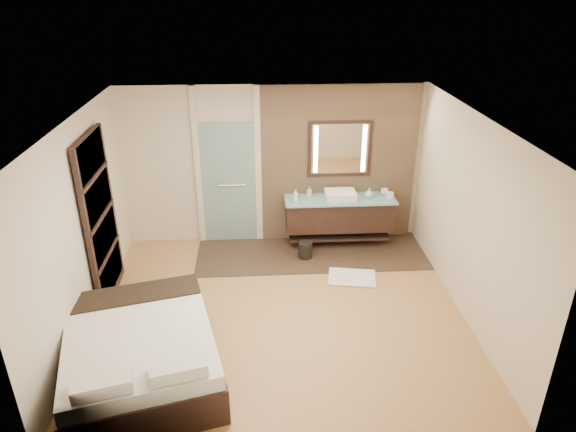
{
  "coord_description": "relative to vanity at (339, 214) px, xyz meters",
  "views": [
    {
      "loc": [
        -0.26,
        -5.88,
        4.25
      ],
      "look_at": [
        0.15,
        0.6,
        1.18
      ],
      "focal_mm": 32.0,
      "sensor_mm": 36.0,
      "label": 1
    }
  ],
  "objects": [
    {
      "name": "bath_mat",
      "position": [
        0.05,
        -1.13,
        -0.56
      ],
      "size": [
        0.8,
        0.62,
        0.02
      ],
      "primitive_type": "cube",
      "rotation": [
        0.0,
        0.0,
        -0.18
      ],
      "color": "white",
      "rests_on": "floor"
    },
    {
      "name": "tissue_box",
      "position": [
        0.82,
        -0.05,
        0.33
      ],
      "size": [
        0.13,
        0.13,
        0.1
      ],
      "primitive_type": "cube",
      "rotation": [
        0.0,
        0.0,
        -0.11
      ],
      "color": "silver",
      "rests_on": "vanity"
    },
    {
      "name": "cup",
      "position": [
        0.78,
        0.12,
        0.34
      ],
      "size": [
        0.17,
        0.17,
        0.1
      ],
      "primitive_type": "imported",
      "rotation": [
        0.0,
        0.0,
        -0.38
      ],
      "color": "white",
      "rests_on": "vanity"
    },
    {
      "name": "soap_bottle_c",
      "position": [
        0.48,
        -0.01,
        0.37
      ],
      "size": [
        0.16,
        0.16,
        0.17
      ],
      "primitive_type": "imported",
      "rotation": [
        0.0,
        0.0,
        -0.22
      ],
      "color": "silver",
      "rests_on": "vanity"
    },
    {
      "name": "waste_bin",
      "position": [
        -0.62,
        -0.44,
        -0.44
      ],
      "size": [
        0.29,
        0.29,
        0.29
      ],
      "primitive_type": "cylinder",
      "rotation": [
        0.0,
        0.0,
        -0.32
      ],
      "color": "black",
      "rests_on": "floor"
    },
    {
      "name": "bed",
      "position": [
        -2.75,
        -3.08,
        -0.25
      ],
      "size": [
        2.08,
        2.38,
        0.79
      ],
      "rotation": [
        0.0,
        0.0,
        0.24
      ],
      "color": "black",
      "rests_on": "floor"
    },
    {
      "name": "mirror_unit",
      "position": [
        0.0,
        0.24,
        1.07
      ],
      "size": [
        1.06,
        0.04,
        0.96
      ],
      "color": "black",
      "rests_on": "stone_wall"
    },
    {
      "name": "floor",
      "position": [
        -1.1,
        -1.92,
        -0.58
      ],
      "size": [
        5.0,
        5.0,
        0.0
      ],
      "primitive_type": "plane",
      "color": "#B08249",
      "rests_on": "ground"
    },
    {
      "name": "frosted_door",
      "position": [
        -1.85,
        0.28,
        0.56
      ],
      "size": [
        1.1,
        0.12,
        2.7
      ],
      "color": "#BAECE7",
      "rests_on": "floor"
    },
    {
      "name": "soap_bottle_b",
      "position": [
        -0.5,
        0.13,
        0.37
      ],
      "size": [
        0.07,
        0.08,
        0.16
      ],
      "primitive_type": "imported",
      "rotation": [
        0.0,
        0.0,
        -0.02
      ],
      "color": "#B2B2B2",
      "rests_on": "vanity"
    },
    {
      "name": "tile_strip",
      "position": [
        -0.5,
        -0.32,
        -0.57
      ],
      "size": [
        3.8,
        1.3,
        0.01
      ],
      "primitive_type": "cube",
      "color": "#32231B",
      "rests_on": "floor"
    },
    {
      "name": "vanity",
      "position": [
        0.0,
        0.0,
        0.0
      ],
      "size": [
        1.85,
        0.55,
        0.88
      ],
      "color": "black",
      "rests_on": "stone_wall"
    },
    {
      "name": "soap_bottle_a",
      "position": [
        -0.75,
        -0.1,
        0.39
      ],
      "size": [
        0.09,
        0.09,
        0.21
      ],
      "primitive_type": "imported",
      "rotation": [
        0.0,
        0.0,
        -0.16
      ],
      "color": "white",
      "rests_on": "vanity"
    },
    {
      "name": "shoji_partition",
      "position": [
        -3.53,
        -1.32,
        0.63
      ],
      "size": [
        0.06,
        1.2,
        2.4
      ],
      "color": "black",
      "rests_on": "floor"
    },
    {
      "name": "stone_wall",
      "position": [
        0.0,
        0.29,
        0.77
      ],
      "size": [
        2.6,
        0.08,
        2.7
      ],
      "primitive_type": "cube",
      "color": "tan",
      "rests_on": "floor"
    }
  ]
}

